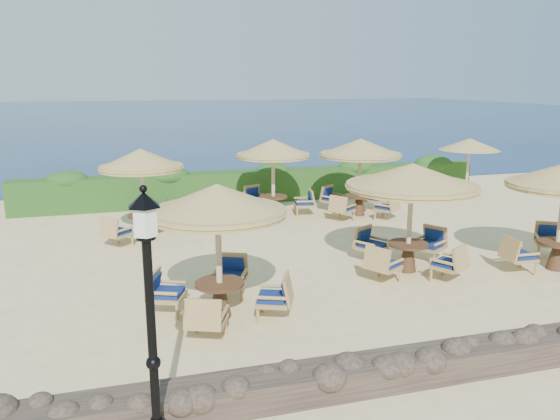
% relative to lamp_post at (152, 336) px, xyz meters
% --- Properties ---
extents(ground, '(120.00, 120.00, 0.00)m').
position_rel_lamp_post_xyz_m(ground, '(4.80, 6.80, -1.55)').
color(ground, beige).
rests_on(ground, ground).
extents(sea, '(160.00, 160.00, 0.00)m').
position_rel_lamp_post_xyz_m(sea, '(4.80, 76.80, -1.55)').
color(sea, '#0B1F4B').
rests_on(sea, ground).
extents(hedge, '(18.00, 0.90, 1.20)m').
position_rel_lamp_post_xyz_m(hedge, '(4.80, 14.00, -0.95)').
color(hedge, '#1D4215').
rests_on(hedge, ground).
extents(stone_wall, '(15.00, 0.65, 0.44)m').
position_rel_lamp_post_xyz_m(stone_wall, '(4.80, 0.60, -1.33)').
color(stone_wall, brown).
rests_on(stone_wall, ground).
extents(lamp_post, '(0.44, 0.44, 3.31)m').
position_rel_lamp_post_xyz_m(lamp_post, '(0.00, 0.00, 0.00)').
color(lamp_post, black).
rests_on(lamp_post, ground).
extents(extra_parasol, '(2.30, 2.30, 2.41)m').
position_rel_lamp_post_xyz_m(extra_parasol, '(12.60, 12.00, 0.62)').
color(extra_parasol, beige).
rests_on(extra_parasol, ground).
extents(cafe_set_0, '(2.86, 2.86, 2.65)m').
position_rel_lamp_post_xyz_m(cafe_set_0, '(1.44, 3.78, 0.23)').
color(cafe_set_0, beige).
rests_on(cafe_set_0, ground).
extents(cafe_set_1, '(3.15, 3.15, 2.65)m').
position_rel_lamp_post_xyz_m(cafe_set_1, '(6.29, 5.14, 0.35)').
color(cafe_set_1, beige).
rests_on(cafe_set_1, ground).
extents(cafe_set_3, '(2.52, 2.43, 2.65)m').
position_rel_lamp_post_xyz_m(cafe_set_3, '(0.25, 9.89, 0.38)').
color(cafe_set_3, beige).
rests_on(cafe_set_3, ground).
extents(cafe_set_4, '(2.68, 2.74, 2.65)m').
position_rel_lamp_post_xyz_m(cafe_set_4, '(4.62, 11.45, 0.28)').
color(cafe_set_4, beige).
rests_on(cafe_set_4, ground).
extents(cafe_set_5, '(2.79, 2.79, 2.65)m').
position_rel_lamp_post_xyz_m(cafe_set_5, '(7.50, 10.78, 0.27)').
color(cafe_set_5, beige).
rests_on(cafe_set_5, ground).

